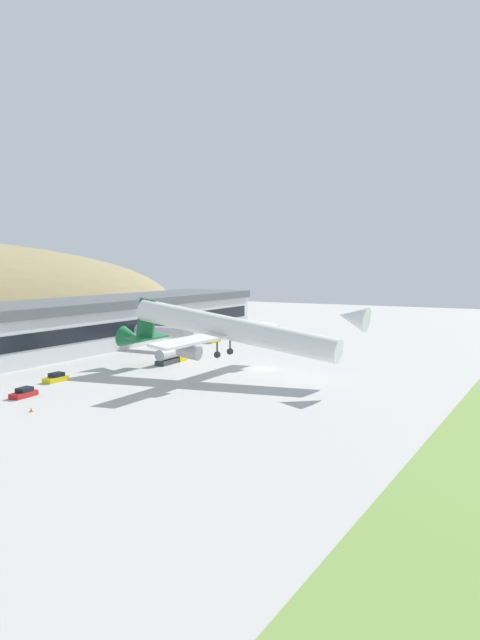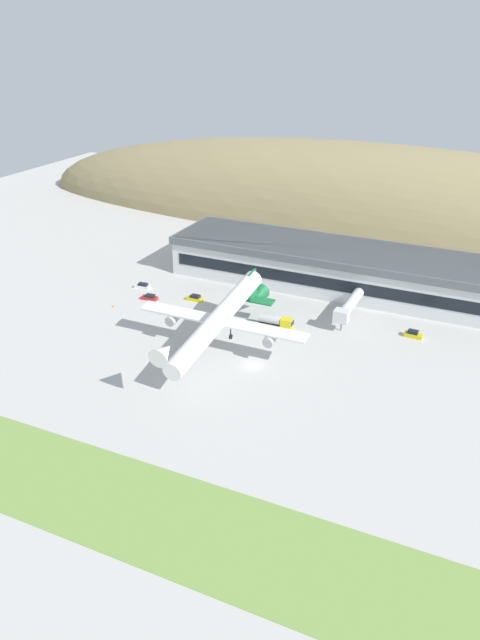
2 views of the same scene
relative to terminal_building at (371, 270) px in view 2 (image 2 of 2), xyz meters
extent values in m
plane|color=#B7B5AF|center=(-12.10, -49.20, -6.26)|extent=(350.09, 350.09, 0.00)
cube|color=#759947|center=(-12.10, -95.12, -6.22)|extent=(315.08, 18.90, 0.08)
ellipsoid|color=#8E7F56|center=(-19.09, 65.14, -6.26)|extent=(274.04, 61.41, 54.12)
cube|color=silver|center=(0.00, 0.02, -0.73)|extent=(108.50, 21.46, 11.06)
cube|color=#565B60|center=(0.00, 0.02, 3.81)|extent=(109.70, 22.66, 1.99)
cube|color=black|center=(0.00, -10.76, -1.28)|extent=(104.16, 0.16, 3.10)
cylinder|color=silver|center=(-0.25, -18.23, -2.26)|extent=(2.60, 15.04, 2.60)
cube|color=silver|center=(-0.25, -25.75, -2.26)|extent=(3.38, 2.86, 2.86)
cylinder|color=slate|center=(-0.25, -25.25, -4.26)|extent=(0.36, 0.36, 4.00)
cylinder|color=white|center=(-21.18, -47.80, 1.92)|extent=(4.06, 38.66, 9.24)
cone|color=white|center=(-21.18, -69.06, 4.83)|extent=(3.98, 4.97, 4.55)
cone|color=#196B38|center=(-21.18, -26.13, -1.05)|extent=(3.98, 5.77, 4.66)
cube|color=#196B38|center=(-21.18, -29.35, 3.00)|extent=(0.50, 4.60, 7.65)
cube|color=#196B38|center=(-21.18, -29.15, -0.63)|extent=(10.56, 2.87, 0.74)
cube|color=white|center=(-21.18, -45.89, 0.95)|extent=(39.08, 3.63, 0.93)
cylinder|color=#9E9EA3|center=(-32.90, -46.43, -0.53)|extent=(2.30, 3.88, 2.77)
cylinder|color=#9E9EA3|center=(-9.45, -46.43, -0.53)|extent=(2.30, 3.88, 2.77)
cylinder|color=#2D2D2D|center=(-23.41, -45.89, -1.27)|extent=(0.28, 0.28, 2.20)
cylinder|color=#2D2D2D|center=(-23.41, -45.89, -2.37)|extent=(0.45, 1.10, 1.10)
cylinder|color=#2D2D2D|center=(-18.94, -45.89, -1.27)|extent=(0.28, 0.28, 2.20)
cylinder|color=#2D2D2D|center=(-18.94, -45.89, -2.37)|extent=(0.45, 1.10, 1.10)
cylinder|color=#2D2D2D|center=(-21.18, -61.13, 0.93)|extent=(0.22, 0.22, 1.98)
cylinder|color=#2D2D2D|center=(-21.18, -61.13, -0.06)|extent=(0.30, 0.82, 0.82)
cube|color=gold|center=(15.84, -21.58, -5.79)|extent=(4.22, 1.94, 0.93)
cube|color=black|center=(15.64, -21.57, -4.95)|extent=(2.35, 1.58, 0.76)
cube|color=gold|center=(-39.65, -24.56, -5.85)|extent=(4.26, 1.93, 0.82)
cube|color=black|center=(-39.44, -24.57, -5.10)|extent=(2.35, 1.62, 0.67)
cube|color=silver|center=(-56.40, -23.46, -5.86)|extent=(4.53, 1.89, 0.80)
cube|color=black|center=(-56.17, -23.45, -5.13)|extent=(2.52, 1.53, 0.65)
cube|color=#B21E1E|center=(-50.56, -29.12, -5.87)|extent=(4.43, 2.17, 0.77)
cube|color=black|center=(-50.35, -29.10, -5.17)|extent=(2.48, 1.72, 0.63)
cube|color=gold|center=(-11.94, -30.22, -4.91)|extent=(2.75, 2.40, 2.70)
cube|color=black|center=(-10.58, -30.17, -4.42)|extent=(0.15, 1.96, 1.19)
cube|color=#38383D|center=(-16.11, -30.37, -5.81)|extent=(5.75, 2.28, 0.90)
cylinder|color=#B7B7BC|center=(-16.11, -30.37, -4.26)|extent=(5.47, 2.38, 2.19)
cube|color=orange|center=(-56.45, -37.00, -6.24)|extent=(0.52, 0.52, 0.03)
cone|color=orange|center=(-56.45, -37.00, -5.95)|extent=(0.40, 0.40, 0.55)
camera|label=1|loc=(-114.05, -99.63, 13.36)|focal=35.00mm
camera|label=2|loc=(33.58, -153.31, 59.59)|focal=35.00mm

